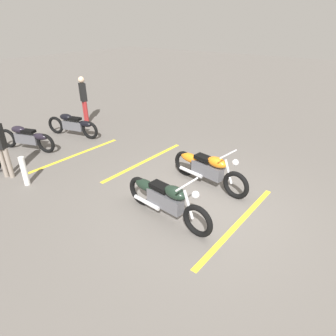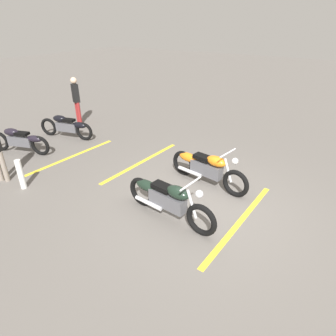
# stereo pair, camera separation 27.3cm
# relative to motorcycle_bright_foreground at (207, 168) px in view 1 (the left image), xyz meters

# --- Properties ---
(ground_plane) EXTENTS (60.00, 60.00, 0.00)m
(ground_plane) POSITION_rel_motorcycle_bright_foreground_xyz_m (-0.45, 0.84, -0.46)
(ground_plane) COLOR #66605B
(motorcycle_bright_foreground) EXTENTS (2.22, 0.65, 1.04)m
(motorcycle_bright_foreground) POSITION_rel_motorcycle_bright_foreground_xyz_m (0.00, 0.00, 0.00)
(motorcycle_bright_foreground) COLOR black
(motorcycle_bright_foreground) RESTS_ON ground
(motorcycle_dark_foreground) EXTENTS (2.23, 0.62, 1.04)m
(motorcycle_dark_foreground) POSITION_rel_motorcycle_bright_foreground_xyz_m (0.04, 1.68, 0.00)
(motorcycle_dark_foreground) COLOR black
(motorcycle_dark_foreground) RESTS_ON ground
(motorcycle_row_far_left) EXTENTS (2.04, 0.63, 0.78)m
(motorcycle_row_far_left) POSITION_rel_motorcycle_bright_foreground_xyz_m (5.41, -0.21, -0.04)
(motorcycle_row_far_left) COLOR black
(motorcycle_row_far_left) RESTS_ON ground
(motorcycle_row_left) EXTENTS (1.97, 0.77, 0.77)m
(motorcycle_row_left) POSITION_rel_motorcycle_bright_foreground_xyz_m (5.56, 1.41, -0.04)
(motorcycle_row_left) COLOR black
(motorcycle_row_left) RESTS_ON ground
(bystander_near_row) EXTENTS (0.30, 0.27, 1.79)m
(bystander_near_row) POSITION_rel_motorcycle_bright_foreground_xyz_m (6.28, -1.46, 0.54)
(bystander_near_row) COLOR maroon
(bystander_near_row) RESTS_ON ground
(bystander_secondary) EXTENTS (0.29, 0.27, 1.68)m
(bystander_secondary) POSITION_rel_motorcycle_bright_foreground_xyz_m (4.38, 2.69, 0.48)
(bystander_secondary) COLOR gray
(bystander_secondary) RESTS_ON ground
(bollard_post) EXTENTS (0.14, 0.14, 0.76)m
(bollard_post) POSITION_rel_motorcycle_bright_foreground_xyz_m (3.62, 2.63, -0.08)
(bollard_post) COLOR white
(bollard_post) RESTS_ON ground
(parking_stripe_near) EXTENTS (0.29, 3.20, 0.01)m
(parking_stripe_near) POSITION_rel_motorcycle_bright_foreground_xyz_m (-1.30, 0.98, -0.46)
(parking_stripe_near) COLOR yellow
(parking_stripe_near) RESTS_ON ground
(parking_stripe_mid) EXTENTS (0.29, 3.20, 0.01)m
(parking_stripe_mid) POSITION_rel_motorcycle_bright_foreground_xyz_m (2.09, -0.10, -0.46)
(parking_stripe_mid) COLOR yellow
(parking_stripe_mid) RESTS_ON ground
(parking_stripe_far) EXTENTS (0.29, 3.20, 0.01)m
(parking_stripe_far) POSITION_rel_motorcycle_bright_foreground_xyz_m (4.09, 0.81, -0.46)
(parking_stripe_far) COLOR yellow
(parking_stripe_far) RESTS_ON ground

